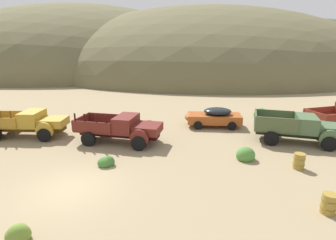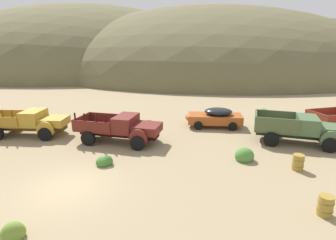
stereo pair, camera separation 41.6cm
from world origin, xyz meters
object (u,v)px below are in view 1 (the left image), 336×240
Objects in this scene: truck_oxblood at (125,129)px; car_oxide_orange at (213,117)px; truck_weathered_green at (303,128)px; oil_drum_by_truck at (299,161)px; truck_mustard at (32,123)px; oil_drum_foreground at (329,204)px.

truck_oxblood reaches higher than car_oxide_orange.
truck_weathered_green reaches higher than oil_drum_by_truck.
oil_drum_by_truck is at bearing -8.73° from truck_oxblood.
truck_mustard is 6.97× the size of oil_drum_foreground.
truck_oxblood is at bearing -8.53° from truck_mustard.
truck_weathered_green is 7.08× the size of oil_drum_foreground.
car_oxide_orange reaches higher than oil_drum_by_truck.
oil_drum_by_truck is (3.12, -7.85, -0.38)m from car_oxide_orange.
truck_mustard is 1.26× the size of car_oxide_orange.
truck_weathered_green is 4.50m from oil_drum_by_truck.
car_oxide_orange is at bearing 162.28° from truck_weathered_green.
truck_mustard is at bearing -167.37° from truck_weathered_green.
truck_mustard is 17.67m from oil_drum_by_truck.
truck_mustard reaches higher than oil_drum_by_truck.
oil_drum_foreground is at bearing -27.60° from truck_oxblood.
car_oxide_orange is 0.78× the size of truck_weathered_green.
truck_oxblood reaches higher than oil_drum_foreground.
truck_mustard reaches higher than oil_drum_foreground.
truck_mustard is at bearing 160.27° from oil_drum_by_truck.
truck_weathered_green is (11.99, -0.53, 0.01)m from truck_oxblood.
truck_mustard is 0.99× the size of truck_weathered_green.
oil_drum_foreground is at bearing -102.15° from oil_drum_by_truck.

